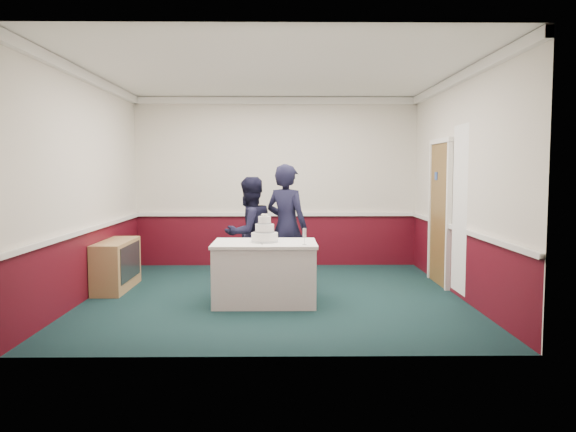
{
  "coord_description": "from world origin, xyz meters",
  "views": [
    {
      "loc": [
        0.09,
        -7.53,
        1.71
      ],
      "look_at": [
        0.18,
        -0.1,
        1.1
      ],
      "focal_mm": 35.0,
      "sensor_mm": 36.0,
      "label": 1
    }
  ],
  "objects_px": {
    "cake_knife": "(262,244)",
    "champagne_flute": "(305,234)",
    "cake_table": "(265,272)",
    "person_man": "(249,233)",
    "person_woman": "(286,227)",
    "wedding_cake": "(265,233)",
    "sideboard": "(117,265)"
  },
  "relations": [
    {
      "from": "sideboard",
      "to": "person_man",
      "type": "height_order",
      "value": "person_man"
    },
    {
      "from": "sideboard",
      "to": "person_man",
      "type": "relative_size",
      "value": 0.74
    },
    {
      "from": "cake_knife",
      "to": "wedding_cake",
      "type": "bearing_deg",
      "value": 76.3
    },
    {
      "from": "champagne_flute",
      "to": "person_woman",
      "type": "bearing_deg",
      "value": 100.81
    },
    {
      "from": "cake_knife",
      "to": "champagne_flute",
      "type": "relative_size",
      "value": 1.07
    },
    {
      "from": "cake_table",
      "to": "cake_knife",
      "type": "bearing_deg",
      "value": -98.53
    },
    {
      "from": "champagne_flute",
      "to": "person_woman",
      "type": "xyz_separation_m",
      "value": [
        -0.21,
        1.11,
        -0.03
      ]
    },
    {
      "from": "sideboard",
      "to": "champagne_flute",
      "type": "xyz_separation_m",
      "value": [
        2.65,
        -1.14,
        0.58
      ]
    },
    {
      "from": "sideboard",
      "to": "cake_table",
      "type": "bearing_deg",
      "value": -21.74
    },
    {
      "from": "wedding_cake",
      "to": "person_woman",
      "type": "relative_size",
      "value": 0.2
    },
    {
      "from": "cake_table",
      "to": "champagne_flute",
      "type": "height_order",
      "value": "champagne_flute"
    },
    {
      "from": "wedding_cake",
      "to": "champagne_flute",
      "type": "xyz_separation_m",
      "value": [
        0.5,
        -0.28,
        0.03
      ]
    },
    {
      "from": "cake_table",
      "to": "person_man",
      "type": "distance_m",
      "value": 0.96
    },
    {
      "from": "wedding_cake",
      "to": "cake_table",
      "type": "bearing_deg",
      "value": -90.0
    },
    {
      "from": "wedding_cake",
      "to": "champagne_flute",
      "type": "bearing_deg",
      "value": -29.25
    },
    {
      "from": "cake_knife",
      "to": "person_woman",
      "type": "relative_size",
      "value": 0.12
    },
    {
      "from": "wedding_cake",
      "to": "cake_knife",
      "type": "bearing_deg",
      "value": -98.53
    },
    {
      "from": "sideboard",
      "to": "cake_table",
      "type": "relative_size",
      "value": 0.91
    },
    {
      "from": "wedding_cake",
      "to": "person_man",
      "type": "relative_size",
      "value": 0.23
    },
    {
      "from": "champagne_flute",
      "to": "person_man",
      "type": "height_order",
      "value": "person_man"
    },
    {
      "from": "cake_knife",
      "to": "person_man",
      "type": "xyz_separation_m",
      "value": [
        -0.21,
        1.03,
        0.01
      ]
    },
    {
      "from": "champagne_flute",
      "to": "person_woman",
      "type": "distance_m",
      "value": 1.13
    },
    {
      "from": "wedding_cake",
      "to": "cake_knife",
      "type": "xyz_separation_m",
      "value": [
        -0.03,
        -0.2,
        -0.11
      ]
    },
    {
      "from": "cake_table",
      "to": "champagne_flute",
      "type": "distance_m",
      "value": 0.78
    },
    {
      "from": "cake_table",
      "to": "champagne_flute",
      "type": "relative_size",
      "value": 6.44
    },
    {
      "from": "sideboard",
      "to": "wedding_cake",
      "type": "relative_size",
      "value": 3.3
    },
    {
      "from": "person_woman",
      "to": "cake_knife",
      "type": "bearing_deg",
      "value": 106.36
    },
    {
      "from": "person_man",
      "to": "sideboard",
      "type": "bearing_deg",
      "value": -40.2
    },
    {
      "from": "champagne_flute",
      "to": "cake_knife",
      "type": "bearing_deg",
      "value": 171.42
    },
    {
      "from": "cake_knife",
      "to": "person_woman",
      "type": "distance_m",
      "value": 1.08
    },
    {
      "from": "cake_table",
      "to": "person_man",
      "type": "relative_size",
      "value": 0.82
    },
    {
      "from": "wedding_cake",
      "to": "champagne_flute",
      "type": "height_order",
      "value": "wedding_cake"
    }
  ]
}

